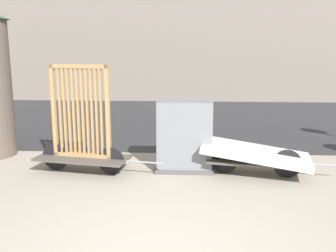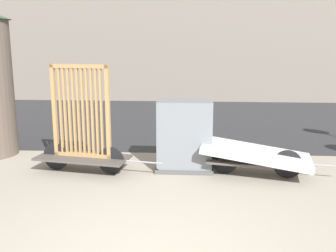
{
  "view_description": "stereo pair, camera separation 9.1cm",
  "coord_description": "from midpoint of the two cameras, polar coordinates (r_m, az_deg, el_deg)",
  "views": [
    {
      "loc": [
        0.38,
        -3.97,
        2.38
      ],
      "look_at": [
        0.0,
        3.04,
        0.91
      ],
      "focal_mm": 42.0,
      "sensor_mm": 36.0,
      "label": 1
    },
    {
      "loc": [
        0.47,
        -3.96,
        2.38
      ],
      "look_at": [
        0.0,
        3.04,
        0.91
      ],
      "focal_mm": 42.0,
      "sensor_mm": 36.0,
      "label": 2
    }
  ],
  "objects": [
    {
      "name": "utility_cabinet",
      "position": [
        7.4,
        2.78,
        -1.85
      ],
      "size": [
        1.09,
        0.53,
        1.34
      ],
      "color": "#4C4C4C",
      "rests_on": "ground_plane"
    },
    {
      "name": "bike_cart_with_bedframe",
      "position": [
        7.48,
        -12.0,
        -1.59
      ],
      "size": [
        2.46,
        1.01,
        2.02
      ],
      "rotation": [
        0.0,
        0.0,
        -0.18
      ],
      "color": "#4C4742",
      "rests_on": "ground_plane"
    },
    {
      "name": "road_strip",
      "position": [
        12.64,
        1.85,
        0.99
      ],
      "size": [
        56.0,
        8.01,
        0.01
      ],
      "color": "#2D2D30",
      "rests_on": "ground_plane"
    },
    {
      "name": "bike_cart_with_mattress",
      "position": [
        7.38,
        13.0,
        -4.18
      ],
      "size": [
        2.59,
        1.28,
        0.6
      ],
      "rotation": [
        0.0,
        0.0,
        -0.17
      ],
      "color": "#4C4742",
      "rests_on": "ground_plane"
    }
  ]
}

